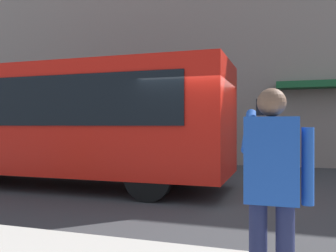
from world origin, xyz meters
TOP-DOWN VIEW (x-y plane):
  - ground_plane at (0.00, 0.00)m, footprint 60.00×60.00m
  - building_facade_far at (-0.02, -6.80)m, footprint 28.00×1.55m
  - red_bus at (4.11, -0.30)m, footprint 9.05×2.54m
  - pedestrian_photographer at (-1.43, 4.72)m, footprint 0.53×0.52m

SIDE VIEW (x-z plane):
  - ground_plane at x=0.00m, z-range 0.00..0.00m
  - pedestrian_photographer at x=-1.43m, z-range 0.29..1.99m
  - red_bus at x=4.11m, z-range 0.14..3.22m
  - building_facade_far at x=-0.02m, z-range -0.01..11.99m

